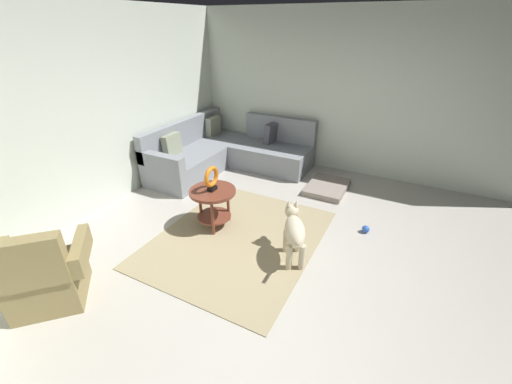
% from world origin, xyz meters
% --- Properties ---
extents(ground_plane, '(6.00, 6.00, 0.10)m').
position_xyz_m(ground_plane, '(0.00, 0.00, -0.05)').
color(ground_plane, '#B7B2A8').
extents(wall_back, '(6.00, 0.12, 2.70)m').
position_xyz_m(wall_back, '(0.00, 2.94, 1.35)').
color(wall_back, silver).
rests_on(wall_back, ground_plane).
extents(wall_right, '(0.12, 6.00, 2.70)m').
position_xyz_m(wall_right, '(2.94, 0.00, 1.35)').
color(wall_right, silver).
rests_on(wall_right, ground_plane).
extents(area_rug, '(2.30, 1.90, 0.01)m').
position_xyz_m(area_rug, '(0.15, 0.70, 0.01)').
color(area_rug, tan).
rests_on(area_rug, ground_plane).
extents(sectional_couch, '(2.20, 2.25, 0.88)m').
position_xyz_m(sectional_couch, '(1.99, 2.01, 0.29)').
color(sectional_couch, gray).
rests_on(sectional_couch, ground_plane).
extents(armchair, '(0.99, 0.99, 0.88)m').
position_xyz_m(armchair, '(-1.59, 1.79, 0.32)').
color(armchair, olive).
rests_on(armchair, ground_plane).
extents(side_table, '(0.60, 0.60, 0.54)m').
position_xyz_m(side_table, '(0.26, 1.13, 0.42)').
color(side_table, brown).
rests_on(side_table, ground_plane).
extents(torus_sculpture, '(0.28, 0.08, 0.33)m').
position_xyz_m(torus_sculpture, '(0.26, 1.13, 0.71)').
color(torus_sculpture, black).
rests_on(torus_sculpture, side_table).
extents(dog_bed_mat, '(0.80, 0.60, 0.09)m').
position_xyz_m(dog_bed_mat, '(1.98, 0.08, 0.04)').
color(dog_bed_mat, gray).
rests_on(dog_bed_mat, ground_plane).
extents(dog, '(0.77, 0.46, 0.63)m').
position_xyz_m(dog, '(0.12, -0.05, 0.38)').
color(dog, beige).
rests_on(dog, ground_plane).
extents(dog_toy_ball, '(0.10, 0.10, 0.10)m').
position_xyz_m(dog_toy_ball, '(1.03, -0.71, 0.05)').
color(dog_toy_ball, blue).
rests_on(dog_toy_ball, ground_plane).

